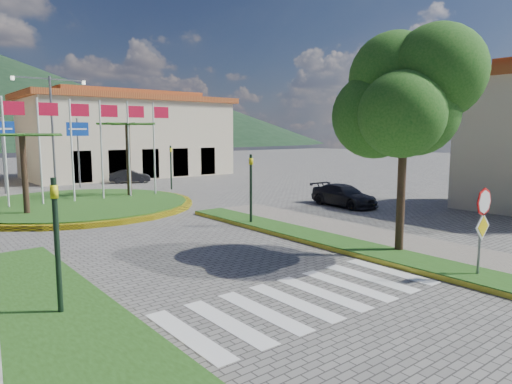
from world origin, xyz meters
TOP-DOWN VIEW (x-y plane):
  - ground at (0.00, 0.00)m, footprint 160.00×160.00m
  - sidewalk_right at (6.00, 2.00)m, footprint 4.00×28.00m
  - verge_right at (4.80, 2.00)m, footprint 1.60×28.00m
  - median_left at (-6.50, 6.00)m, footprint 5.00×14.00m
  - crosswalk at (0.00, 4.00)m, footprint 8.00×3.00m
  - roundabout_island at (0.00, 22.00)m, footprint 12.70×12.70m
  - stop_sign at (4.90, 1.96)m, footprint 0.80×0.11m
  - deciduous_tree at (5.50, 5.00)m, footprint 3.60×3.60m
  - traffic_light_left at (-5.20, 6.50)m, footprint 0.15×0.18m
  - traffic_light_right at (4.50, 12.00)m, footprint 0.15×0.18m
  - traffic_light_far at (8.00, 26.00)m, footprint 0.18×0.15m
  - direction_sign_west at (-2.00, 30.97)m, footprint 1.60×0.14m
  - direction_sign_east at (3.00, 30.97)m, footprint 1.60×0.14m
  - street_lamp_centre at (1.00, 30.00)m, footprint 4.80×0.16m
  - building_right at (10.00, 38.00)m, footprint 19.08×9.54m
  - hill_far_east at (70.00, 135.00)m, footprint 120.00×120.00m
  - car_dark_b at (7.39, 32.05)m, footprint 3.47×2.34m
  - car_side_right at (12.00, 13.03)m, footprint 1.94×4.30m

SIDE VIEW (x-z plane):
  - ground at x=0.00m, z-range 0.00..0.00m
  - crosswalk at x=0.00m, z-range 0.00..0.01m
  - sidewalk_right at x=6.00m, z-range 0.00..0.15m
  - verge_right at x=4.80m, z-range 0.00..0.18m
  - median_left at x=-6.50m, z-range 0.00..0.18m
  - roundabout_island at x=0.00m, z-range -2.82..3.18m
  - car_dark_b at x=7.39m, z-range 0.00..1.08m
  - car_side_right at x=12.00m, z-range 0.00..1.22m
  - stop_sign at x=4.90m, z-range 0.47..3.12m
  - traffic_light_left at x=-5.20m, z-range 0.34..3.54m
  - traffic_light_right at x=4.50m, z-range 0.34..3.54m
  - traffic_light_far at x=8.00m, z-range 0.34..3.54m
  - direction_sign_west at x=-2.00m, z-range 0.93..6.13m
  - direction_sign_east at x=3.00m, z-range 0.93..6.13m
  - building_right at x=10.00m, z-range -0.12..7.93m
  - street_lamp_centre at x=1.00m, z-range 0.50..8.50m
  - deciduous_tree at x=5.50m, z-range 1.78..8.58m
  - hill_far_east at x=70.00m, z-range 0.00..18.00m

